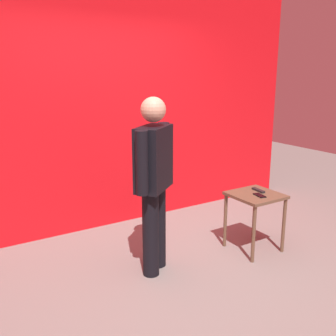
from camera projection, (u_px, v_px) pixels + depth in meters
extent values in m
plane|color=gray|center=(190.00, 281.00, 3.47)|extent=(12.00, 12.00, 0.00)
cube|color=red|center=(109.00, 92.00, 4.45)|extent=(5.38, 0.12, 3.21)
cylinder|color=black|center=(151.00, 234.00, 3.49)|extent=(0.21, 0.21, 0.81)
cylinder|color=black|center=(158.00, 227.00, 3.66)|extent=(0.21, 0.21, 0.81)
cube|color=black|center=(154.00, 158.00, 3.41)|extent=(0.48, 0.44, 0.57)
cube|color=red|center=(142.00, 154.00, 3.43)|extent=(0.10, 0.09, 0.48)
cube|color=#384C99|center=(141.00, 156.00, 3.44)|extent=(0.04, 0.03, 0.43)
cylinder|color=black|center=(142.00, 163.00, 3.16)|extent=(0.15, 0.15, 0.54)
cylinder|color=black|center=(164.00, 151.00, 3.65)|extent=(0.15, 0.15, 0.54)
sphere|color=tan|center=(153.00, 110.00, 3.30)|extent=(0.22, 0.22, 0.22)
cube|color=brown|center=(256.00, 195.00, 3.95)|extent=(0.49, 0.49, 0.03)
cylinder|color=brown|center=(254.00, 235.00, 3.74)|extent=(0.04, 0.04, 0.59)
cylinder|color=brown|center=(284.00, 226.00, 3.96)|extent=(0.04, 0.04, 0.59)
cylinder|color=brown|center=(225.00, 221.00, 4.09)|extent=(0.04, 0.04, 0.59)
cylinder|color=brown|center=(254.00, 213.00, 4.31)|extent=(0.04, 0.04, 0.59)
cube|color=black|center=(260.00, 195.00, 3.88)|extent=(0.10, 0.15, 0.01)
cube|color=black|center=(258.00, 190.00, 4.03)|extent=(0.06, 0.17, 0.02)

